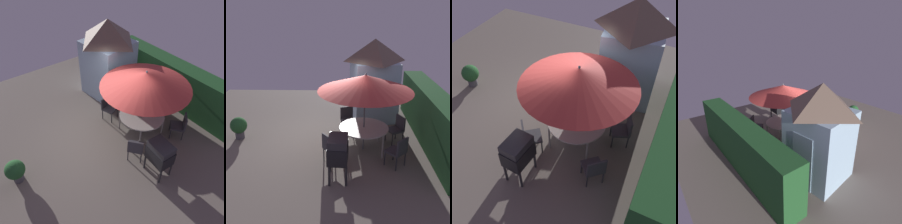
{
  "view_description": "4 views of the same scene",
  "coord_description": "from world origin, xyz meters",
  "views": [
    {
      "loc": [
        4.56,
        -2.92,
        5.78
      ],
      "look_at": [
        0.22,
        0.36,
        1.02
      ],
      "focal_mm": 36.07,
      "sensor_mm": 36.0,
      "label": 1
    },
    {
      "loc": [
        8.08,
        0.63,
        4.22
      ],
      "look_at": [
        0.44,
        0.46,
        1.15
      ],
      "focal_mm": 42.76,
      "sensor_mm": 36.0,
      "label": 2
    },
    {
      "loc": [
        5.12,
        3.11,
        5.73
      ],
      "look_at": [
        0.71,
        0.9,
        0.94
      ],
      "focal_mm": 43.44,
      "sensor_mm": 36.0,
      "label": 3
    },
    {
      "loc": [
        -5.42,
        5.65,
        4.38
      ],
      "look_at": [
        0.72,
        0.88,
        1.12
      ],
      "focal_mm": 30.96,
      "sensor_mm": 36.0,
      "label": 4
    }
  ],
  "objects": [
    {
      "name": "chair_far_side",
      "position": [
        -0.58,
        0.79,
        0.52
      ],
      "size": [
        0.59,
        0.59,
        0.9
      ],
      "color": "#38383D",
      "rests_on": "ground"
    },
    {
      "name": "chair_toward_house",
      "position": [
        1.66,
        2.14,
        0.52
      ],
      "size": [
        0.65,
        0.65,
        0.9
      ],
      "color": "#38383D",
      "rests_on": "ground"
    },
    {
      "name": "potted_plant_by_shed",
      "position": [
        0.04,
        -2.88,
        0.44
      ],
      "size": [
        0.55,
        0.55,
        0.75
      ],
      "color": "#4C4C51",
      "rests_on": "ground"
    },
    {
      "name": "patio_umbrella",
      "position": [
        0.7,
        1.26,
        2.15
      ],
      "size": [
        2.78,
        2.78,
        2.45
      ],
      "color": "#4C4C51",
      "rests_on": "ground"
    },
    {
      "name": "chair_near_shed",
      "position": [
        0.19,
        2.37,
        0.52
      ],
      "size": [
        0.61,
        0.61,
        0.9
      ],
      "color": "#38383D",
      "rests_on": "ground"
    },
    {
      "name": "ground_plane",
      "position": [
        0.0,
        0.0,
        0.0
      ],
      "size": [
        11.0,
        11.0,
        0.0
      ],
      "primitive_type": "plane",
      "color": "#6B6056"
    },
    {
      "name": "chair_toward_hedge",
      "position": [
        1.5,
        0.29,
        0.52
      ],
      "size": [
        0.65,
        0.65,
        0.9
      ],
      "color": "#38383D",
      "rests_on": "ground"
    },
    {
      "name": "patio_table",
      "position": [
        0.7,
        1.26,
        0.72
      ],
      "size": [
        1.5,
        1.5,
        0.77
      ],
      "color": "#B2ADA3",
      "rests_on": "ground"
    },
    {
      "name": "bbq_grill",
      "position": [
        2.24,
        0.5,
        0.85
      ],
      "size": [
        0.73,
        0.55,
        1.2
      ],
      "color": "black",
      "rests_on": "ground"
    },
    {
      "name": "garden_shed",
      "position": [
        -1.92,
        1.79,
        1.58
      ],
      "size": [
        1.99,
        1.93,
        3.09
      ],
      "color": "#9EBCD1",
      "rests_on": "ground"
    },
    {
      "name": "hedge_backdrop",
      "position": [
        0.0,
        3.5,
        0.84
      ],
      "size": [
        5.78,
        0.73,
        1.68
      ],
      "color": "#1E4C23",
      "rests_on": "ground"
    }
  ]
}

